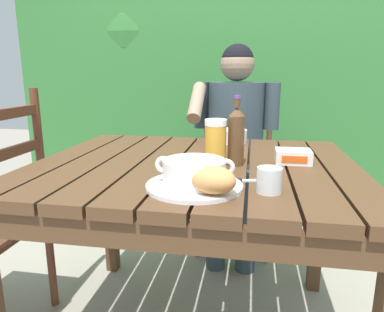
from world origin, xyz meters
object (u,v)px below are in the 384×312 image
object	(u,v)px
bread_roll	(213,180)
water_glass_small	(269,180)
soup_bowl	(194,171)
diner_bowl	(232,136)
serving_plate	(194,186)
beer_bottle	(236,136)
beer_glass	(215,143)
person_eating	(234,138)
table_knife	(241,181)
butter_tub	(293,156)
chair_near_diner	(235,170)

from	to	relation	value
bread_roll	water_glass_small	bearing A→B (deg)	24.33
soup_bowl	diner_bowl	distance (m)	0.70
water_glass_small	diner_bowl	world-z (taller)	water_glass_small
bread_roll	serving_plate	bearing A→B (deg)	130.60
beer_bottle	diner_bowl	xyz separation A→B (m)	(-0.04, 0.42, -0.08)
beer_glass	person_eating	bearing A→B (deg)	88.08
person_eating	table_knife	bearing A→B (deg)	-85.86
soup_bowl	beer_bottle	world-z (taller)	beer_bottle
bread_roll	diner_bowl	xyz separation A→B (m)	(0.00, 0.77, -0.02)
butter_tub	table_knife	size ratio (longest dim) A/B	0.79
water_glass_small	person_eating	bearing A→B (deg)	98.18
soup_bowl	beer_glass	size ratio (longest dim) A/B	1.38
serving_plate	butter_tub	size ratio (longest dim) A/B	2.20
serving_plate	table_knife	world-z (taller)	serving_plate
person_eating	soup_bowl	bearing A→B (deg)	-93.31
soup_bowl	butter_tub	distance (m)	0.47
chair_near_diner	water_glass_small	xyz separation A→B (m)	(0.15, -1.24, 0.32)
soup_bowl	table_knife	world-z (taller)	soup_bowl
diner_bowl	person_eating	bearing A→B (deg)	90.46
person_eating	beer_bottle	world-z (taller)	person_eating
beer_glass	serving_plate	bearing A→B (deg)	-97.73
beer_bottle	water_glass_small	xyz separation A→B (m)	(0.11, -0.29, -0.07)
chair_near_diner	bread_roll	world-z (taller)	chair_near_diner
diner_bowl	water_glass_small	bearing A→B (deg)	-78.13
beer_bottle	water_glass_small	size ratio (longest dim) A/B	3.51
person_eating	diner_bowl	xyz separation A→B (m)	(0.00, -0.34, 0.07)
serving_plate	person_eating	bearing A→B (deg)	86.69
beer_bottle	butter_tub	size ratio (longest dim) A/B	1.95
chair_near_diner	bread_roll	distance (m)	1.35
person_eating	table_knife	world-z (taller)	person_eating
chair_near_diner	beer_glass	distance (m)	1.06
beer_bottle	diner_bowl	bearing A→B (deg)	95.53
diner_bowl	chair_near_diner	bearing A→B (deg)	90.00
diner_bowl	butter_tub	bearing A→B (deg)	-54.80
chair_near_diner	beer_glass	bearing A→B (deg)	-91.70
serving_plate	water_glass_small	bearing A→B (deg)	-1.02
person_eating	serving_plate	bearing A→B (deg)	-93.31
bread_roll	water_glass_small	distance (m)	0.16
chair_near_diner	butter_tub	world-z (taller)	chair_near_diner
beer_glass	beer_bottle	distance (m)	0.08
water_glass_small	soup_bowl	bearing A→B (deg)	178.98
soup_bowl	table_knife	xyz separation A→B (m)	(0.13, 0.08, -0.05)
water_glass_small	table_knife	world-z (taller)	water_glass_small
bread_roll	diner_bowl	world-z (taller)	bread_roll
serving_plate	beer_glass	xyz separation A→B (m)	(0.03, 0.25, 0.08)
beer_glass	chair_near_diner	bearing A→B (deg)	88.30
serving_plate	bread_roll	distance (m)	0.10
water_glass_small	diner_bowl	size ratio (longest dim) A/B	0.49
chair_near_diner	table_knife	xyz separation A→B (m)	(0.07, -1.16, 0.29)
soup_bowl	water_glass_small	bearing A→B (deg)	-1.02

